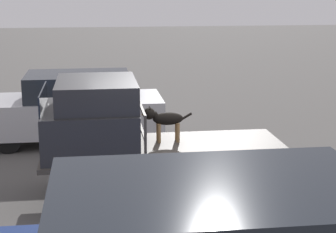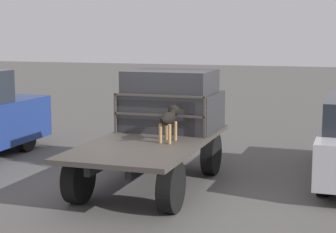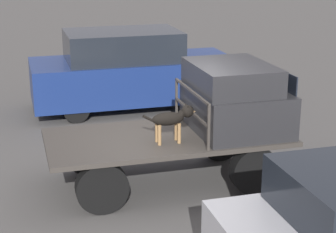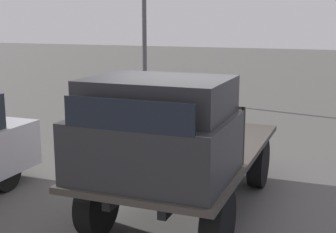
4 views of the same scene
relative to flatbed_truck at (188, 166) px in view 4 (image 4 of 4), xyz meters
name	(u,v)px [view 4 (image 4 of 4)]	position (x,y,z in m)	size (l,w,h in m)	color
ground_plane	(188,207)	(0.00, 0.00, -0.63)	(80.00, 80.00, 0.00)	#514F4C
flatbed_truck	(188,166)	(0.00, 0.00, 0.00)	(4.11, 1.92, 0.88)	black
truck_cab	(156,130)	(1.22, 0.00, 0.81)	(1.51, 1.80, 1.18)	#28282B
truck_headboard	(179,121)	(0.42, 0.00, 0.76)	(0.04, 1.80, 0.77)	#3D3833
dog	(166,120)	(0.00, -0.35, 0.66)	(0.90, 0.23, 0.65)	#9E7547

